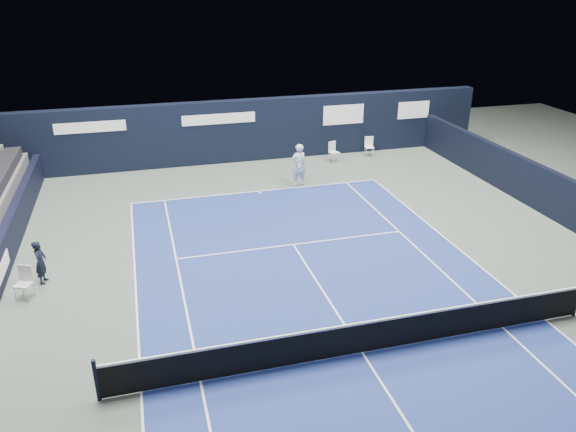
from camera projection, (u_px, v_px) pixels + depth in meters
name	position (u px, v px, depth m)	size (l,w,h in m)	color
ground	(335.00, 311.00, 16.04)	(48.00, 48.00, 0.00)	#4A574F
court_surface	(362.00, 353.00, 14.28)	(10.97, 23.77, 0.01)	navy
enclosure_wall_right	(556.00, 196.00, 21.78)	(0.30, 22.00, 1.80)	black
folding_chair_back_a	(333.00, 148.00, 28.51)	(0.56, 0.59, 1.01)	silver
folding_chair_back_b	(369.00, 145.00, 29.41)	(0.52, 0.50, 1.00)	white
line_judge_chair	(24.00, 280.00, 16.52)	(0.58, 0.58, 1.01)	silver
line_judge	(41.00, 262.00, 17.25)	(0.52, 0.34, 1.42)	black
court_markings	(362.00, 353.00, 14.27)	(11.03, 23.83, 0.00)	white
tennis_net	(363.00, 336.00, 14.07)	(12.90, 0.10, 1.10)	black
back_sponsor_wall	(238.00, 131.00, 28.23)	(26.00, 0.63, 3.10)	black
tennis_player	(299.00, 165.00, 25.05)	(0.77, 0.89, 1.95)	silver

